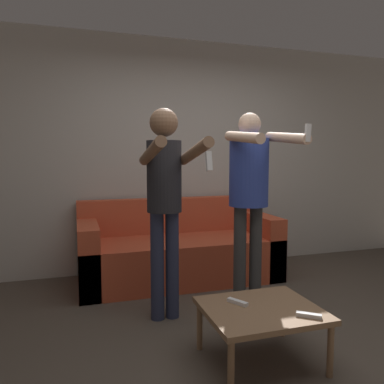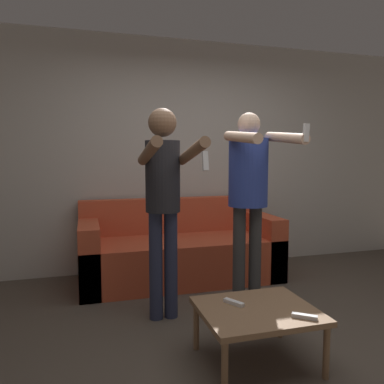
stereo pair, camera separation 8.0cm
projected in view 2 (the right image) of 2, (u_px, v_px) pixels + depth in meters
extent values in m
plane|color=#4C4238|center=(262.00, 345.00, 2.66)|extent=(14.00, 14.00, 0.00)
cube|color=#B7B2A8|center=(186.00, 156.00, 4.50)|extent=(6.40, 0.06, 2.70)
cube|color=#C64C2D|center=(181.00, 259.00, 4.07)|extent=(2.12, 0.87, 0.46)
cube|color=#C64C2D|center=(173.00, 215.00, 4.37)|extent=(2.12, 0.16, 0.40)
cube|color=#C64C2D|center=(89.00, 256.00, 3.79)|extent=(0.20, 0.87, 0.68)
cube|color=#C64C2D|center=(261.00, 243.00, 4.32)|extent=(0.20, 0.87, 0.68)
cylinder|color=#282D47|center=(156.00, 266.00, 3.07)|extent=(0.11, 0.11, 0.90)
cylinder|color=#282D47|center=(171.00, 265.00, 3.10)|extent=(0.11, 0.11, 0.90)
cylinder|color=#232328|center=(163.00, 176.00, 3.01)|extent=(0.28, 0.28, 0.57)
sphere|color=brown|center=(162.00, 123.00, 2.97)|extent=(0.23, 0.23, 0.23)
cylinder|color=brown|center=(149.00, 152.00, 2.66)|extent=(0.08, 0.63, 0.20)
cylinder|color=brown|center=(192.00, 152.00, 2.75)|extent=(0.08, 0.63, 0.20)
cube|color=white|center=(205.00, 161.00, 2.46)|extent=(0.04, 0.05, 0.13)
cylinder|color=#383838|center=(239.00, 258.00, 3.27)|extent=(0.11, 0.11, 0.91)
cylinder|color=#383838|center=(255.00, 257.00, 3.31)|extent=(0.11, 0.11, 0.91)
cylinder|color=#2D429E|center=(248.00, 172.00, 3.22)|extent=(0.34, 0.34, 0.58)
sphere|color=beige|center=(249.00, 124.00, 3.18)|extent=(0.19, 0.19, 0.19)
cylinder|color=beige|center=(242.00, 137.00, 2.87)|extent=(0.08, 0.58, 0.13)
cylinder|color=beige|center=(286.00, 138.00, 2.97)|extent=(0.08, 0.58, 0.13)
cube|color=white|center=(306.00, 133.00, 2.69)|extent=(0.04, 0.04, 0.13)
cube|color=#846042|center=(257.00, 311.00, 2.41)|extent=(0.73, 0.63, 0.04)
cylinder|color=#846042|center=(225.00, 369.00, 2.07)|extent=(0.04, 0.04, 0.33)
cylinder|color=#846042|center=(326.00, 352.00, 2.25)|extent=(0.04, 0.04, 0.33)
cylinder|color=#846042|center=(196.00, 326.00, 2.60)|extent=(0.04, 0.04, 0.33)
cylinder|color=#846042|center=(280.00, 315.00, 2.78)|extent=(0.04, 0.04, 0.33)
cube|color=white|center=(305.00, 316.00, 2.25)|extent=(0.14, 0.12, 0.02)
cube|color=white|center=(234.00, 302.00, 2.47)|extent=(0.11, 0.15, 0.02)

